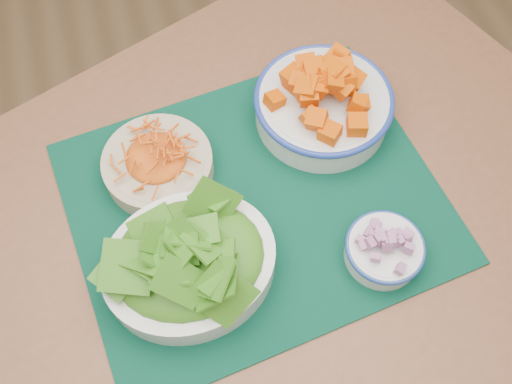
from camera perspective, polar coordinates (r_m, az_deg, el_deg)
The scene contains 7 objects.
ground at distance 1.61m, azimuth -2.23°, elevation -12.58°, with size 4.00×4.00×0.00m, color #9A724A.
table at distance 0.96m, azimuth -2.37°, elevation -6.33°, with size 1.46×1.23×0.75m.
placemat at distance 0.89m, azimuth -0.00°, elevation -0.97°, with size 0.56×0.46×0.00m, color black.
carrot_bowl at distance 0.91m, azimuth -9.85°, elevation 3.02°, with size 0.20×0.20×0.07m.
squash_bowl at distance 0.94m, azimuth 6.84°, elevation 9.39°, with size 0.28×0.28×0.12m.
lettuce_bowl at distance 0.80m, azimuth -6.75°, elevation -6.71°, with size 0.27×0.24×0.11m.
onion_bowl at distance 0.85m, azimuth 12.75°, elevation -5.49°, with size 0.12×0.12×0.06m.
Camera 1 is at (-0.06, -0.44, 1.55)m, focal length 40.00 mm.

